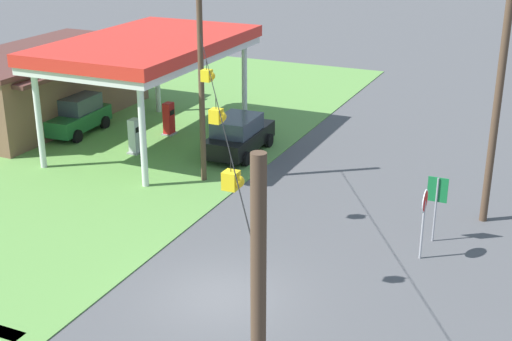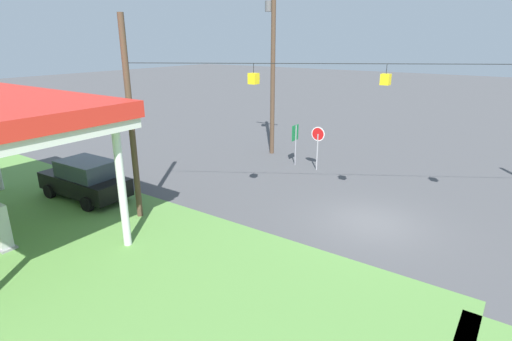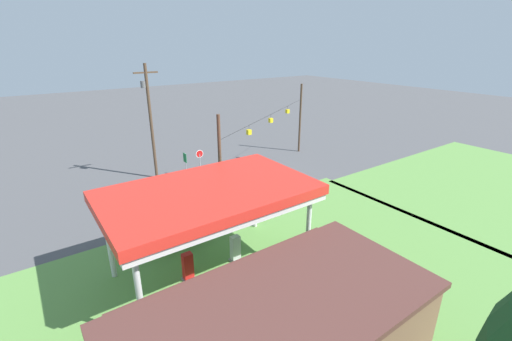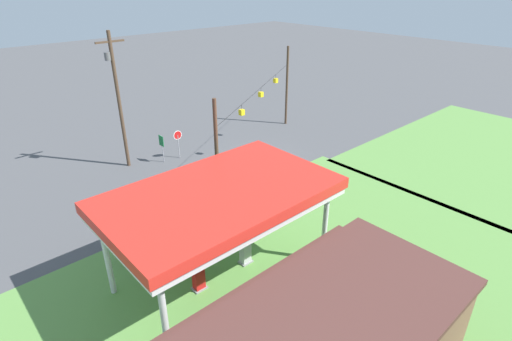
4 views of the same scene
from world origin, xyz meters
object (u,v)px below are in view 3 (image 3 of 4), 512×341
(car_at_pumps_rear, at_px, (260,300))
(utility_pole_main, at_px, (150,117))
(car_at_pumps_front, at_px, (175,226))
(fuel_pump_far, at_px, (188,268))
(gas_station_canopy, at_px, (209,196))
(route_sign, at_px, (185,160))
(fuel_pump_near, at_px, (235,249))
(stop_sign_roadside, at_px, (200,157))

(car_at_pumps_rear, height_order, utility_pole_main, utility_pole_main)
(car_at_pumps_front, bearing_deg, fuel_pump_far, 73.30)
(gas_station_canopy, xyz_separation_m, route_sign, (-4.98, -14.74, -3.03))
(fuel_pump_far, height_order, route_sign, route_sign)
(route_sign, xyz_separation_m, utility_pole_main, (2.54, -1.38, 4.31))
(route_sign, height_order, utility_pole_main, utility_pole_main)
(gas_station_canopy, height_order, route_sign, gas_station_canopy)
(fuel_pump_near, xyz_separation_m, car_at_pumps_rear, (1.41, 4.53, 0.17))
(stop_sign_roadside, relative_size, route_sign, 1.04)
(stop_sign_roadside, bearing_deg, car_at_pumps_front, -124.26)
(gas_station_canopy, relative_size, utility_pole_main, 1.03)
(gas_station_canopy, xyz_separation_m, stop_sign_roadside, (-6.50, -14.62, -2.92))
(fuel_pump_near, height_order, utility_pole_main, utility_pole_main)
(utility_pole_main, bearing_deg, fuel_pump_far, 76.10)
(route_sign, bearing_deg, gas_station_canopy, 71.33)
(car_at_pumps_rear, bearing_deg, stop_sign_roadside, 68.06)
(gas_station_canopy, distance_m, stop_sign_roadside, 16.26)
(gas_station_canopy, distance_m, utility_pole_main, 16.36)
(car_at_pumps_rear, relative_size, stop_sign_roadside, 1.67)
(car_at_pumps_rear, bearing_deg, utility_pole_main, 80.08)
(fuel_pump_far, bearing_deg, car_at_pumps_rear, 110.47)
(fuel_pump_near, bearing_deg, car_at_pumps_rear, 72.70)
(fuel_pump_near, distance_m, route_sign, 15.16)
(route_sign, bearing_deg, stop_sign_roadside, 175.25)
(car_at_pumps_rear, distance_m, utility_pole_main, 21.38)
(fuel_pump_near, height_order, stop_sign_roadside, stop_sign_roadside)
(fuel_pump_near, bearing_deg, stop_sign_roadside, -108.69)
(car_at_pumps_rear, bearing_deg, car_at_pumps_front, 89.72)
(fuel_pump_far, bearing_deg, utility_pole_main, -103.90)
(fuel_pump_far, height_order, car_at_pumps_rear, car_at_pumps_rear)
(car_at_pumps_front, bearing_deg, route_sign, -119.86)
(gas_station_canopy, bearing_deg, car_at_pumps_rear, 91.77)
(car_at_pumps_rear, height_order, stop_sign_roadside, stop_sign_roadside)
(car_at_pumps_rear, relative_size, route_sign, 1.74)
(fuel_pump_far, height_order, stop_sign_roadside, stop_sign_roadside)
(gas_station_canopy, xyz_separation_m, fuel_pump_near, (-1.55, -0.00, -3.93))
(fuel_pump_far, xyz_separation_m, car_at_pumps_front, (-1.17, -4.52, 0.15))
(gas_station_canopy, bearing_deg, stop_sign_roadside, -113.96)
(car_at_pumps_front, distance_m, stop_sign_roadside, 12.24)
(utility_pole_main, bearing_deg, stop_sign_roadside, 159.61)
(fuel_pump_near, xyz_separation_m, stop_sign_roadside, (-4.95, -14.62, 1.00))
(fuel_pump_near, bearing_deg, route_sign, -103.10)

